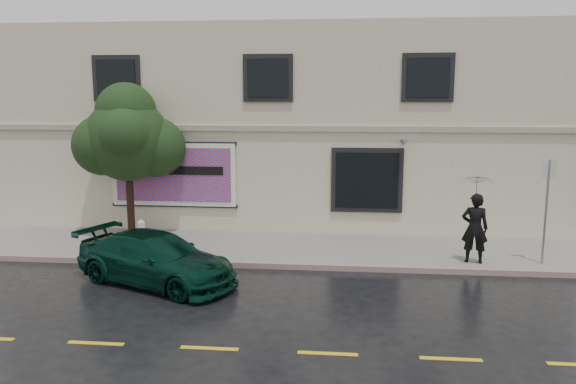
# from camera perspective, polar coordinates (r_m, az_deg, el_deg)

# --- Properties ---
(ground) EXTENTS (90.00, 90.00, 0.00)m
(ground) POSITION_cam_1_polar(r_m,az_deg,el_deg) (14.11, -4.62, -9.49)
(ground) COLOR black
(ground) RESTS_ON ground
(sidewalk) EXTENTS (20.00, 3.50, 0.15)m
(sidewalk) POSITION_cam_1_polar(r_m,az_deg,el_deg) (17.15, -2.70, -5.70)
(sidewalk) COLOR gray
(sidewalk) RESTS_ON ground
(curb) EXTENTS (20.00, 0.18, 0.16)m
(curb) POSITION_cam_1_polar(r_m,az_deg,el_deg) (15.49, -3.64, -7.42)
(curb) COLOR gray
(curb) RESTS_ON ground
(road_marking) EXTENTS (19.00, 0.12, 0.01)m
(road_marking) POSITION_cam_1_polar(r_m,az_deg,el_deg) (10.94, -7.99, -15.45)
(road_marking) COLOR gold
(road_marking) RESTS_ON ground
(building) EXTENTS (20.00, 8.12, 7.00)m
(building) POSITION_cam_1_polar(r_m,az_deg,el_deg) (22.26, -0.62, 6.82)
(building) COLOR beige
(building) RESTS_ON ground
(billboard) EXTENTS (4.30, 0.16, 2.20)m
(billboard) POSITION_cam_1_polar(r_m,az_deg,el_deg) (19.06, -11.58, 1.75)
(billboard) COLOR white
(billboard) RESTS_ON ground
(car) EXTENTS (4.76, 3.53, 1.27)m
(car) POSITION_cam_1_polar(r_m,az_deg,el_deg) (14.46, -13.26, -6.62)
(car) COLOR black
(car) RESTS_ON ground
(pedestrian) EXTENTS (0.77, 0.57, 1.92)m
(pedestrian) POSITION_cam_1_polar(r_m,az_deg,el_deg) (16.02, 18.44, -3.50)
(pedestrian) COLOR black
(pedestrian) RESTS_ON sidewalk
(umbrella) EXTENTS (1.15, 1.15, 0.72)m
(umbrella) POSITION_cam_1_polar(r_m,az_deg,el_deg) (15.78, 18.70, 1.18)
(umbrella) COLOR black
(umbrella) RESTS_ON pedestrian
(street_tree) EXTENTS (2.67, 2.67, 4.46)m
(street_tree) POSITION_cam_1_polar(r_m,az_deg,el_deg) (18.66, -16.01, 5.15)
(street_tree) COLOR black
(street_tree) RESTS_ON sidewalk
(fire_hydrant) EXTENTS (0.32, 0.30, 0.78)m
(fire_hydrant) POSITION_cam_1_polar(r_m,az_deg,el_deg) (17.70, -14.66, -4.02)
(fire_hydrant) COLOR silver
(fire_hydrant) RESTS_ON sidewalk
(sign_pole) EXTENTS (0.34, 0.13, 2.84)m
(sign_pole) POSITION_cam_1_polar(r_m,az_deg,el_deg) (16.45, 24.78, -0.98)
(sign_pole) COLOR gray
(sign_pole) RESTS_ON sidewalk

